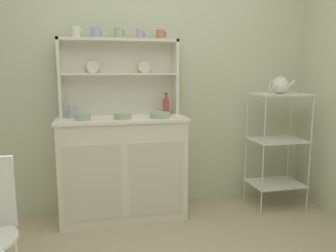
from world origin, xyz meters
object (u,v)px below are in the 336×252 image
Objects in this scene: hutch_shelf_unit at (119,71)px; bakers_rack at (278,138)px; hutch_cabinet at (123,167)px; porcelain_teapot at (280,85)px; jam_bottle at (166,106)px; bowl_mixing_large at (83,117)px; cup_cream_0 at (76,32)px; utensil_jar at (73,111)px.

hutch_shelf_unit reaches higher than bakers_rack.
porcelain_teapot is (1.44, -0.08, 0.70)m from hutch_cabinet.
bowl_mixing_large is at bearing -167.65° from jam_bottle.
jam_bottle is (0.41, 0.09, 0.52)m from hutch_cabinet.
bowl_mixing_large is (-0.32, -0.24, -0.37)m from hutch_shelf_unit.
cup_cream_0 is at bearing 173.63° from porcelain_teapot.
hutch_shelf_unit reaches higher than utensil_jar.
hutch_shelf_unit is 0.53m from utensil_jar.
hutch_cabinet is 0.65m from utensil_jar.
jam_bottle reaches higher than bakers_rack.
bakers_rack reaches higher than hutch_cabinet.
hutch_cabinet is at bearing -168.03° from jam_bottle.
hutch_cabinet is at bearing 12.84° from bowl_mixing_large.
hutch_shelf_unit is 1.47m from porcelain_teapot.
hutch_shelf_unit reaches higher than jam_bottle.
jam_bottle is (0.41, -0.08, -0.31)m from hutch_shelf_unit.
cup_cream_0 is 0.99m from jam_bottle.
hutch_shelf_unit reaches higher than hutch_cabinet.
cup_cream_0 is (-0.35, 0.12, 1.15)m from hutch_cabinet.
hutch_cabinet is 8.72× the size of bowl_mixing_large.
bakers_rack is 1.88m from utensil_jar.
bakers_rack is 4.47× the size of porcelain_teapot.
bakers_rack is 5.42× the size of jam_bottle.
utensil_jar is at bearing 175.17° from bakers_rack.
porcelain_teapot reaches higher than jam_bottle.
jam_bottle is 0.82m from utensil_jar.
hutch_cabinet is 1.21m from cup_cream_0.
jam_bottle is 1.06m from porcelain_teapot.
hutch_shelf_unit is 0.52m from jam_bottle.
bakers_rack is (1.44, -0.08, 0.20)m from hutch_cabinet.
cup_cream_0 reaches higher than bakers_rack.
utensil_jar reaches higher than bowl_mixing_large.
bowl_mixing_large is (0.03, -0.20, -0.69)m from cup_cream_0.
jam_bottle reaches higher than hutch_cabinet.
jam_bottle is at bearing 0.56° from utensil_jar.
cup_cream_0 is at bearing 99.21° from bowl_mixing_large.
utensil_jar reaches higher than hutch_cabinet.
porcelain_teapot is (1.80, -0.20, -0.45)m from cup_cream_0.
utensil_jar is at bearing 175.17° from porcelain_teapot.
jam_bottle is at bearing -2.71° from cup_cream_0.
bowl_mixing_large is (-1.77, 0.00, 0.26)m from bakers_rack.
hutch_shelf_unit is at bearing 11.83° from utensil_jar.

